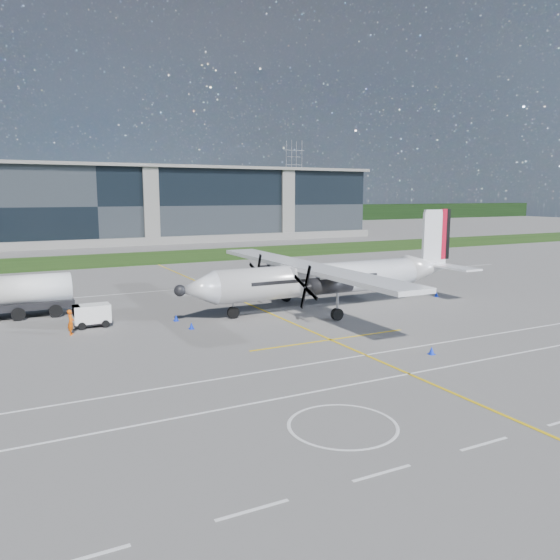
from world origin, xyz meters
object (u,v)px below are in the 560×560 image
Objects in this scene: turboprop_aircraft at (330,260)px; ground_crew_person at (71,320)px; baggage_tug at (92,316)px; safety_cone_nose_stbd at (176,318)px; safety_cone_portwing at (432,350)px; pylon_east at (294,181)px; safety_cone_tail at (436,294)px; fuel_tanker_truck at (6,297)px; safety_cone_nose_port at (191,326)px.

turboprop_aircraft reaches higher than ground_crew_person.
baggage_tug reaches higher than safety_cone_nose_stbd.
safety_cone_portwing is (17.48, -17.00, -0.58)m from baggage_tug.
ground_crew_person is (-21.02, 0.45, -3.16)m from turboprop_aircraft.
baggage_tug is 2.50m from ground_crew_person.
pylon_east is at bearing 64.16° from safety_cone_portwing.
safety_cone_portwing and safety_cone_tail have the same top height.
fuel_tanker_truck is 13.69m from safety_cone_nose_stbd.
ground_crew_person is 4.11× the size of safety_cone_nose_stbd.
ground_crew_person reaches higher than safety_cone_tail.
safety_cone_tail is (31.33, -2.54, -0.58)m from baggage_tug.
turboprop_aircraft is 10.08× the size of baggage_tug.
pylon_east reaches higher than baggage_tug.
ground_crew_person reaches higher than safety_cone_portwing.
safety_cone_portwing is at bearing -112.63° from ground_crew_person.
safety_cone_nose_port is (8.02, -2.25, -0.78)m from ground_crew_person.
fuel_tanker_truck is 32.55m from safety_cone_portwing.
safety_cone_nose_stbd is (-11.40, 15.92, 0.00)m from safety_cone_portwing.
ground_crew_person is 24.44m from safety_cone_portwing.
pylon_east is 14.61× the size of ground_crew_person.
safety_cone_nose_port is at bearing 130.80° from safety_cone_portwing.
fuel_tanker_truck is at bearing -126.14° from pylon_east.
pylon_east is at bearing 53.86° from fuel_tanker_truck.
ground_crew_person is 8.36m from safety_cone_nose_port.
pylon_east reaches higher than safety_cone_portwing.
turboprop_aircraft is 12.62m from safety_cone_tail.
pylon_east reaches higher than safety_cone_nose_stbd.
safety_cone_tail is (24.99, 1.55, 0.00)m from safety_cone_nose_port.
safety_cone_portwing is 17.05m from safety_cone_nose_port.
turboprop_aircraft is 19.76m from baggage_tug.
safety_cone_portwing is 1.00× the size of safety_cone_tail.
fuel_tanker_truck is 18.15× the size of safety_cone_tail.
baggage_tug is at bearing 147.16° from safety_cone_nose_port.
safety_cone_nose_stbd is (7.76, 0.77, -0.78)m from ground_crew_person.
ground_crew_person is (-1.68, -1.84, 0.20)m from baggage_tug.
ground_crew_person is at bearing -123.62° from pylon_east.
safety_cone_tail is at bearing -3.31° from safety_cone_nose_stbd.
turboprop_aircraft is 3.08× the size of fuel_tanker_truck.
turboprop_aircraft is at bearing 82.78° from safety_cone_portwing.
ground_crew_person is 4.11× the size of safety_cone_portwing.
safety_cone_tail is (33.01, -0.70, -0.78)m from ground_crew_person.
safety_cone_nose_port is 25.04m from safety_cone_tail.
safety_cone_nose_port is at bearing -172.13° from turboprop_aircraft.
pylon_east is 60.00× the size of safety_cone_nose_port.
safety_cone_nose_stbd is at bearing 174.77° from turboprop_aircraft.
baggage_tug is 7.56m from safety_cone_nose_port.
pylon_east is 60.00× the size of safety_cone_portwing.
turboprop_aircraft reaches higher than safety_cone_tail.
baggage_tug is at bearing 173.25° from turboprop_aircraft.
safety_cone_tail is (13.85, 14.46, 0.00)m from safety_cone_portwing.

